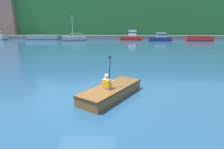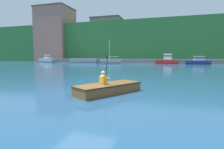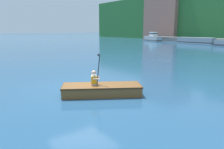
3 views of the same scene
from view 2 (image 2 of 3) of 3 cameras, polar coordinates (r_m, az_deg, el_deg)
ground_plane at (r=7.77m, az=-9.60°, el=-5.95°), size 300.00×300.00×0.00m
shoreline_ridge at (r=57.19m, az=13.52°, el=9.95°), size 120.00×20.00×11.42m
waterfront_warehouse_left at (r=61.17m, az=-17.87°, el=12.22°), size 10.61×9.29×17.07m
waterfront_office_block_center at (r=55.45m, az=-1.09°, el=11.05°), size 8.89×9.65×12.96m
marina_dock at (r=42.66m, az=12.23°, el=4.31°), size 61.83×2.40×0.90m
moored_boat_dock_west_end at (r=38.93m, az=-0.48°, el=4.30°), size 4.99×2.53×5.07m
moored_boat_dock_west_inner at (r=44.21m, az=-9.14°, el=4.49°), size 6.94×2.81×1.07m
moored_boat_dock_center_near at (r=48.85m, az=-20.42°, el=4.56°), size 5.23×2.53×1.99m
moored_boat_dock_center_far at (r=38.66m, az=26.30°, el=3.89°), size 4.63×1.80×1.64m
moored_boat_dock_east_end at (r=39.69m, az=17.54°, el=4.49°), size 4.73×2.17×2.16m
rowboat_foreground at (r=7.62m, az=-0.84°, el=-4.30°), size 2.52×3.17×0.41m
person_paddler at (r=7.34m, az=-2.83°, el=-1.23°), size 0.45×0.45×1.21m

